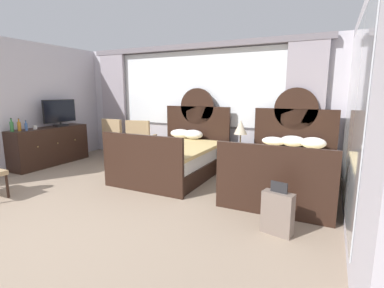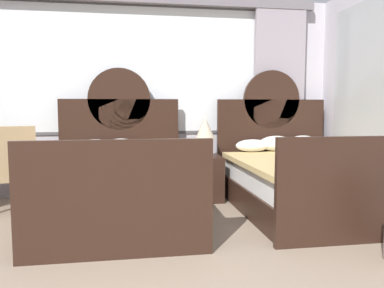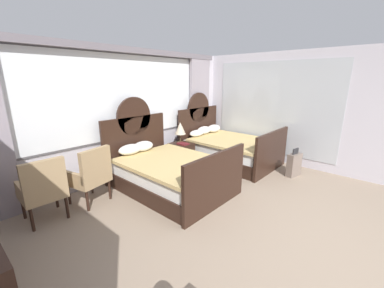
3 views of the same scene
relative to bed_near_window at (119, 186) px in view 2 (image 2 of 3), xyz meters
name	(u,v)px [view 2 (image 2 of 3)]	position (x,y,z in m)	size (l,w,h in m)	color
wall_back_window	(110,89)	(-0.12, 1.21, 1.09)	(6.16, 0.22, 2.70)	silver
bed_near_window	(119,186)	(0.00, 0.00, 0.00)	(1.55, 2.20, 1.71)	black
bed_near_mirror	(302,180)	(2.10, 0.01, 0.00)	(1.55, 2.20, 1.71)	black
nightstand_between_beds	(202,178)	(1.05, 0.68, -0.07)	(0.48, 0.50, 0.57)	black
table_lamp_on_nightstand	(205,129)	(1.10, 0.75, 0.57)	(0.27, 0.27, 0.50)	brown
book_on_nightstand	(201,156)	(1.01, 0.58, 0.23)	(0.18, 0.26, 0.03)	maroon
armchair_by_window_left	(11,165)	(-1.24, 0.56, 0.17)	(0.67, 0.67, 0.99)	tan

